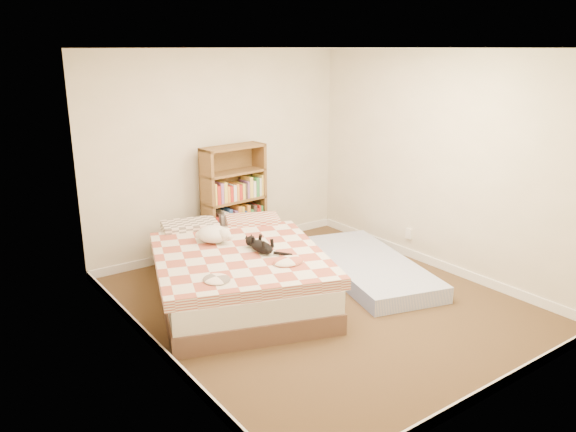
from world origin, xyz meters
TOP-DOWN VIEW (x-y plane):
  - room at (0.00, 0.00)m, footprint 3.51×4.01m
  - bed at (-0.60, 0.68)m, footprint 2.21×2.62m
  - bookshelf at (0.06, 1.80)m, footprint 0.85×0.35m
  - floor_mattress at (0.92, 0.27)m, footprint 1.41×2.16m
  - black_cat at (-0.45, 0.41)m, footprint 0.20×0.57m
  - white_dog at (-0.68, 0.93)m, footprint 0.42×0.45m

SIDE VIEW (x-z plane):
  - floor_mattress at x=0.92m, z-range 0.00..0.18m
  - bed at x=-0.60m, z-range -0.03..0.57m
  - bookshelf at x=0.06m, z-range -0.17..1.20m
  - black_cat at x=-0.45m, z-range 0.53..0.66m
  - white_dog at x=-0.68m, z-range 0.54..0.71m
  - room at x=0.00m, z-range -0.06..2.45m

